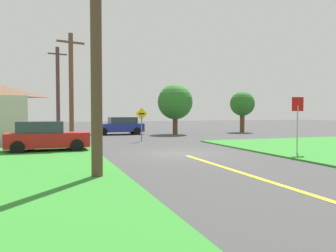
{
  "coord_description": "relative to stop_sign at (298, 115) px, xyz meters",
  "views": [
    {
      "loc": [
        -6.3,
        -16.33,
        2.11
      ],
      "look_at": [
        0.73,
        3.9,
        1.24
      ],
      "focal_mm": 37.08,
      "sensor_mm": 36.0,
      "label": 1
    }
  ],
  "objects": [
    {
      "name": "direction_sign",
      "position": [
        -5.28,
        9.94,
        -0.46
      ],
      "size": [
        0.89,
        0.2,
        2.43
      ],
      "color": "slate",
      "rests_on": "ground"
    },
    {
      "name": "utility_pole_far",
      "position": [
        -10.62,
        21.25,
        2.29
      ],
      "size": [
        1.78,
        0.53,
        8.34
      ],
      "color": "#4E3830",
      "rests_on": "ground"
    },
    {
      "name": "utility_pole_near",
      "position": [
        -10.14,
        -2.97,
        2.44
      ],
      "size": [
        1.77,
        0.6,
        8.64
      ],
      "color": "brown",
      "rests_on": "ground"
    },
    {
      "name": "pine_tree_center",
      "position": [
        7.56,
        17.56,
        0.95
      ],
      "size": [
        2.55,
        2.55,
        4.25
      ],
      "color": "brown",
      "rests_on": "ground"
    },
    {
      "name": "car_approaching_junction",
      "position": [
        -5.25,
        18.11,
        -1.16
      ],
      "size": [
        4.56,
        2.2,
        1.62
      ],
      "rotation": [
        0.0,
        0.0,
        3.15
      ],
      "color": "navy",
      "rests_on": "ground"
    },
    {
      "name": "parked_car_near_building",
      "position": [
        -11.71,
        5.33,
        -1.16
      ],
      "size": [
        4.2,
        1.93,
        1.62
      ],
      "rotation": [
        0.0,
        0.0,
        0.01
      ],
      "color": "red",
      "rests_on": "ground"
    },
    {
      "name": "stop_sign",
      "position": [
        0.0,
        0.0,
        0.0
      ],
      "size": [
        0.69,
        0.07,
        2.84
      ],
      "rotation": [
        0.0,
        0.0,
        3.17
      ],
      "color": "#9EA0A8",
      "rests_on": "ground"
    },
    {
      "name": "lane_stripe_center",
      "position": [
        -5.3,
        -5.65,
        -1.96
      ],
      "size": [
        0.2,
        14.0,
        0.01
      ],
      "primitive_type": "cube",
      "color": "yellow",
      "rests_on": "ground"
    },
    {
      "name": "oak_tree_left",
      "position": [
        -0.2,
        16.73,
        1.07
      ],
      "size": [
        3.31,
        3.31,
        4.71
      ],
      "color": "brown",
      "rests_on": "ground"
    },
    {
      "name": "utility_pole_mid",
      "position": [
        -10.14,
        9.14,
        1.72
      ],
      "size": [
        1.76,
        0.63,
        7.13
      ],
      "color": "brown",
      "rests_on": "ground"
    },
    {
      "name": "ground_plane",
      "position": [
        -5.3,
        2.35,
        -1.96
      ],
      "size": [
        120.0,
        120.0,
        0.0
      ],
      "primitive_type": "plane",
      "color": "#3F3F3F"
    }
  ]
}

